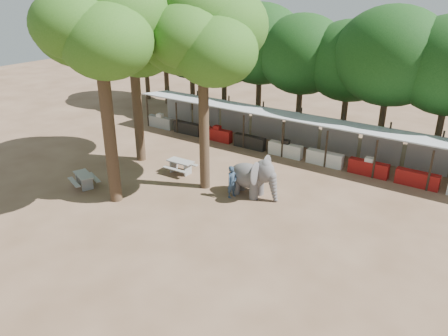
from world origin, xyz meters
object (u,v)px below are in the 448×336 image
Objects in this scene: yard_tree_center at (98,20)px; picnic_table_near at (84,179)px; picnic_table_far at (181,165)px; elephant at (253,176)px; handler at (232,182)px; yard_tree_left at (132,30)px; yard_tree_back at (202,31)px.

picnic_table_near is at bearing -178.13° from yard_tree_center.
elephant is at bearing -3.10° from picnic_table_far.
yard_tree_center is at bearing 136.82° from handler.
elephant is at bearing -3.69° from yard_tree_left.
picnic_table_far is at bearing 166.51° from yard_tree_back.
handler is (2.11, -0.39, -7.64)m from yard_tree_back.
yard_tree_left is at bearing 120.96° from yard_tree_center.
yard_tree_back is at bearing 91.22° from handler.
yard_tree_left is 6.13× the size of handler.
handler is (-0.85, -0.81, -0.24)m from elephant.
yard_tree_back is 7.99m from elephant.
elephant is 9.67m from picnic_table_near.
picnic_table_far is (3.73, -0.45, -7.67)m from yard_tree_left.
picnic_table_near is (-8.53, -4.51, -0.62)m from elephant.
elephant is (5.96, 4.42, -8.07)m from yard_tree_center.
picnic_table_near is 1.18× the size of picnic_table_far.
elephant is at bearing -34.81° from handler.
yard_tree_left is 6.09m from yard_tree_back.
yard_tree_back is 10.59m from picnic_table_near.
handler is at bearing -13.73° from picnic_table_far.
yard_tree_left is 11.43m from elephant.
yard_tree_back reaches higher than handler.
yard_tree_left reaches higher than picnic_table_far.
handler is at bearing 46.62° from picnic_table_near.
yard_tree_center is 10.97m from elephant.
picnic_table_near is (-5.57, -4.08, -8.03)m from yard_tree_back.
picnic_table_far reaches higher than picnic_table_near.
yard_tree_left is at bearing 115.74° from picnic_table_near.
handler is (8.11, -1.39, -7.30)m from yard_tree_left.
yard_tree_center reaches higher than picnic_table_near.
picnic_table_near is at bearing -143.75° from yard_tree_back.
handler reaches higher than picnic_table_near.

